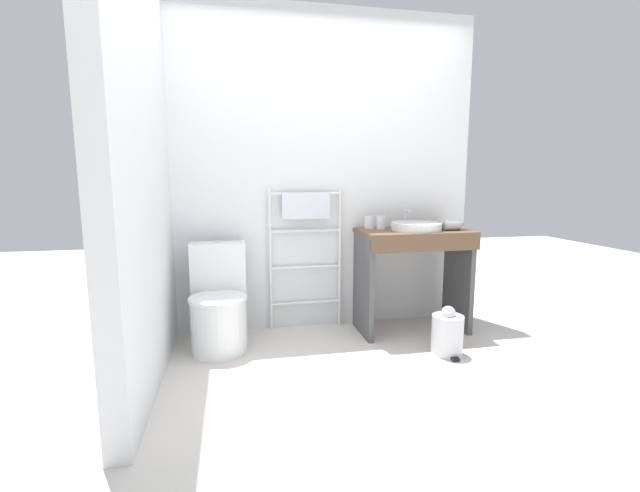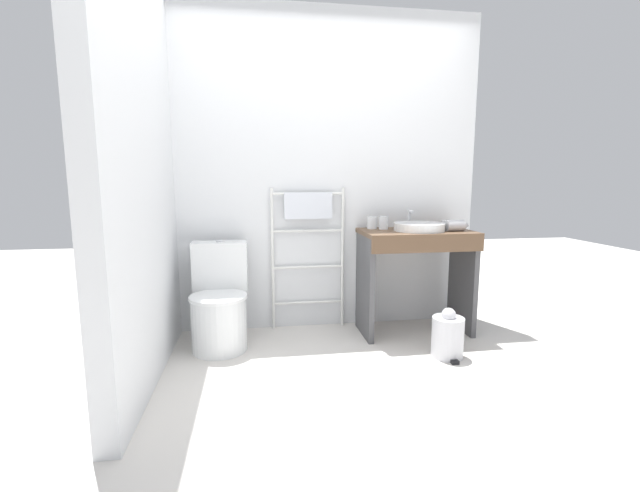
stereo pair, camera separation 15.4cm
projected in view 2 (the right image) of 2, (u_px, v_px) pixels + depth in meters
name	position (u px, v px, depth m)	size (l,w,h in m)	color
ground_plane	(361.00, 402.00, 2.39)	(12.00, 12.00, 0.00)	silver
wall_back	(323.00, 173.00, 3.53)	(2.59, 0.12, 2.57)	silver
wall_side	(144.00, 171.00, 2.65)	(0.12, 1.96, 2.57)	silver
toilet	(219.00, 305.00, 3.15)	(0.41, 0.56, 0.77)	white
towel_radiator	(308.00, 227.00, 3.47)	(0.61, 0.06, 1.17)	white
vanity_counter	(416.00, 265.00, 3.40)	(0.86, 0.52, 0.83)	brown
sink_basin	(419.00, 227.00, 3.34)	(0.39, 0.39, 0.06)	white
faucet	(410.00, 216.00, 3.54)	(0.02, 0.10, 0.15)	silver
cup_near_wall	(372.00, 223.00, 3.47)	(0.08, 0.08, 0.10)	white
cup_near_edge	(384.00, 223.00, 3.44)	(0.07, 0.07, 0.10)	white
hair_dryer	(455.00, 225.00, 3.33)	(0.19, 0.17, 0.09)	#B7B7BC
trash_bin	(448.00, 336.00, 2.98)	(0.22, 0.25, 0.35)	silver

